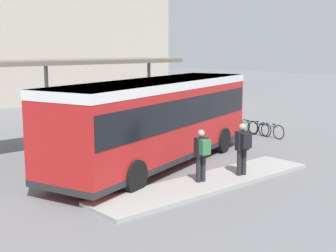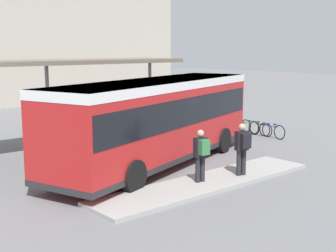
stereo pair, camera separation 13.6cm
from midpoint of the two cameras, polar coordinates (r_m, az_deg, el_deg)
name	(u,v)px [view 1 (the left image)]	position (r m, az deg, el deg)	size (l,w,h in m)	color
ground_plane	(158,165)	(17.63, -1.51, -4.79)	(120.00, 120.00, 0.00)	slate
curb_island	(208,182)	(15.25, 4.67, -6.88)	(8.48, 1.80, 0.12)	#9E9E99
city_bus	(157,116)	(17.27, -1.52, 1.21)	(10.82, 5.68, 3.19)	red
pedestrian_waiting	(202,152)	(14.83, 3.89, -3.23)	(0.44, 0.48, 1.69)	#232328
pedestrian_companion	(243,146)	(15.77, 8.87, -2.41)	(0.48, 0.53, 1.76)	#232328
bicycle_blue	(271,131)	(23.37, 12.28, -0.54)	(0.48, 1.66, 0.72)	black
bicycle_black	(260,128)	(23.93, 10.93, -0.29)	(0.48, 1.60, 0.69)	black
bicycle_green	(246,127)	(24.32, 9.28, -0.07)	(0.48, 1.63, 0.70)	black
bicycle_orange	(237,124)	(25.03, 8.29, 0.19)	(0.48, 1.55, 0.67)	black
station_shelter	(46,64)	(20.05, -14.88, 7.28)	(12.89, 2.74, 3.85)	#706656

